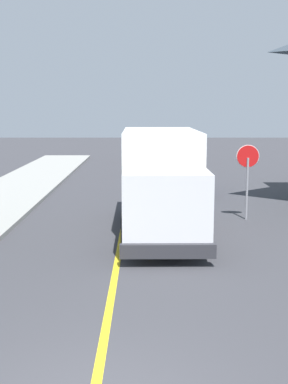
% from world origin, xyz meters
% --- Properties ---
extents(centre_line_yellow, '(0.16, 56.00, 0.01)m').
position_xyz_m(centre_line_yellow, '(0.00, 10.00, 0.00)').
color(centre_line_yellow, gold).
rests_on(centre_line_yellow, ground).
extents(box_truck, '(2.49, 7.21, 3.20)m').
position_xyz_m(box_truck, '(1.24, 9.94, 1.77)').
color(box_truck, silver).
rests_on(box_truck, ground).
extents(parked_car_near, '(1.96, 4.46, 1.67)m').
position_xyz_m(parked_car_near, '(2.32, 17.39, 0.79)').
color(parked_car_near, '#2D4793').
rests_on(parked_car_near, ground).
extents(parked_car_mid, '(1.84, 4.42, 1.67)m').
position_xyz_m(parked_car_mid, '(1.81, 23.57, 0.79)').
color(parked_car_mid, '#B7B7BC').
rests_on(parked_car_mid, ground).
extents(parked_car_far, '(1.90, 4.44, 1.67)m').
position_xyz_m(parked_car_far, '(1.81, 30.63, 0.79)').
color(parked_car_far, maroon).
rests_on(parked_car_far, ground).
extents(stop_sign, '(0.80, 0.10, 2.65)m').
position_xyz_m(stop_sign, '(4.33, 11.55, 1.86)').
color(stop_sign, gray).
rests_on(stop_sign, ground).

